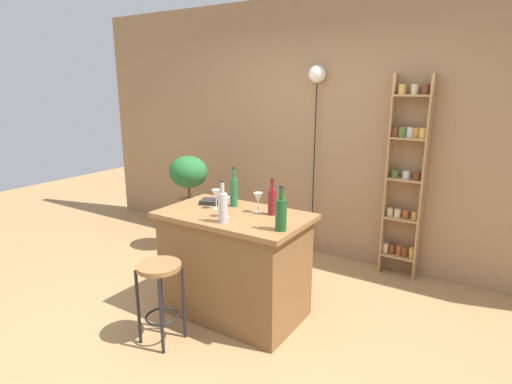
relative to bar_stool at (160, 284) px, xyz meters
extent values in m
plane|color=#A37A4C|center=(0.24, 0.32, -0.46)|extent=(12.00, 12.00, 0.00)
cube|color=#997551|center=(0.24, 2.27, 0.94)|extent=(6.40, 0.10, 2.80)
cube|color=brown|center=(0.24, 0.62, -0.04)|extent=(1.11, 0.66, 0.85)
cube|color=olive|center=(0.24, 0.62, 0.40)|extent=(1.20, 0.72, 0.04)
cylinder|color=black|center=(-0.12, -0.12, -0.17)|extent=(0.02, 0.02, 0.59)
cylinder|color=black|center=(0.12, -0.12, -0.17)|extent=(0.02, 0.02, 0.59)
cylinder|color=black|center=(-0.12, 0.12, -0.17)|extent=(0.02, 0.02, 0.59)
cylinder|color=black|center=(0.12, 0.12, -0.17)|extent=(0.02, 0.02, 0.59)
torus|color=black|center=(0.00, 0.00, -0.26)|extent=(0.25, 0.25, 0.02)
cylinder|color=olive|center=(0.00, 0.00, 0.14)|extent=(0.33, 0.33, 0.03)
cube|color=#A87F51|center=(1.04, 2.13, 0.53)|extent=(0.02, 0.15, 1.99)
cube|color=#A87F51|center=(1.38, 2.13, 0.53)|extent=(0.02, 0.15, 1.99)
cube|color=#A87F51|center=(1.21, 2.13, -0.26)|extent=(0.32, 0.15, 0.02)
cylinder|color=beige|center=(1.07, 2.13, -0.21)|extent=(0.06, 0.06, 0.10)
cylinder|color=brown|center=(1.14, 2.13, -0.21)|extent=(0.06, 0.06, 0.10)
cylinder|color=#994C23|center=(1.21, 2.13, -0.21)|extent=(0.06, 0.06, 0.10)
cylinder|color=brown|center=(1.27, 2.12, -0.21)|extent=(0.06, 0.06, 0.10)
cylinder|color=gold|center=(1.33, 2.14, -0.21)|extent=(0.06, 0.06, 0.10)
cube|color=#A87F51|center=(1.21, 2.13, 0.13)|extent=(0.32, 0.15, 0.02)
cylinder|color=beige|center=(1.09, 2.13, 0.18)|extent=(0.06, 0.06, 0.08)
cylinder|color=beige|center=(1.16, 2.12, 0.18)|extent=(0.06, 0.06, 0.08)
cylinder|color=#994C23|center=(1.24, 2.13, 0.18)|extent=(0.06, 0.06, 0.08)
cylinder|color=#AD7A38|center=(1.33, 2.12, 0.18)|extent=(0.06, 0.06, 0.08)
cube|color=#A87F51|center=(1.21, 2.13, 0.53)|extent=(0.32, 0.15, 0.02)
cylinder|color=#4C7033|center=(1.11, 2.13, 0.58)|extent=(0.07, 0.07, 0.07)
cylinder|color=silver|center=(1.21, 2.13, 0.58)|extent=(0.07, 0.07, 0.07)
cylinder|color=brown|center=(1.31, 2.13, 0.58)|extent=(0.07, 0.07, 0.07)
cube|color=#A87F51|center=(1.21, 2.13, 0.93)|extent=(0.32, 0.15, 0.02)
cylinder|color=brown|center=(1.07, 2.12, 0.99)|extent=(0.07, 0.07, 0.10)
cylinder|color=#4C7033|center=(1.14, 2.12, 0.99)|extent=(0.07, 0.07, 0.10)
cylinder|color=silver|center=(1.21, 2.14, 0.99)|extent=(0.07, 0.07, 0.10)
cylinder|color=#AD7A38|center=(1.26, 2.12, 0.99)|extent=(0.07, 0.07, 0.10)
cylinder|color=gold|center=(1.33, 2.12, 0.99)|extent=(0.07, 0.07, 0.10)
cube|color=#A87F51|center=(1.21, 2.13, 1.33)|extent=(0.32, 0.15, 0.02)
cylinder|color=gold|center=(1.11, 2.12, 1.38)|extent=(0.07, 0.07, 0.09)
cylinder|color=beige|center=(1.22, 2.14, 1.38)|extent=(0.07, 0.07, 0.09)
cylinder|color=brown|center=(1.31, 2.13, 1.38)|extent=(0.07, 0.07, 0.09)
cylinder|color=#2D2823|center=(-1.01, 1.49, -0.26)|extent=(0.32, 0.32, 0.41)
cylinder|color=#A86B4C|center=(-1.01, 1.49, 0.05)|extent=(0.27, 0.27, 0.21)
cylinder|color=brown|center=(-1.01, 1.49, 0.24)|extent=(0.03, 0.03, 0.16)
ellipsoid|color=#23602D|center=(-1.01, 1.49, 0.47)|extent=(0.45, 0.41, 0.36)
cylinder|color=#236638|center=(0.12, 0.79, 0.54)|extent=(0.07, 0.07, 0.23)
cylinder|color=#236638|center=(0.12, 0.79, 0.70)|extent=(0.02, 0.02, 0.09)
cylinder|color=black|center=(0.12, 0.79, 0.75)|extent=(0.03, 0.03, 0.01)
cylinder|color=#B2B2B7|center=(0.30, 0.39, 0.53)|extent=(0.07, 0.07, 0.22)
cylinder|color=#B2B2B7|center=(0.30, 0.39, 0.69)|extent=(0.03, 0.03, 0.09)
cylinder|color=black|center=(0.30, 0.39, 0.74)|extent=(0.03, 0.03, 0.01)
cylinder|color=maroon|center=(0.51, 0.76, 0.52)|extent=(0.07, 0.07, 0.20)
cylinder|color=maroon|center=(0.51, 0.76, 0.67)|extent=(0.03, 0.03, 0.08)
cylinder|color=black|center=(0.51, 0.76, 0.71)|extent=(0.03, 0.03, 0.01)
cylinder|color=#194C23|center=(0.75, 0.47, 0.54)|extent=(0.08, 0.08, 0.23)
cylinder|color=#194C23|center=(0.75, 0.47, 0.69)|extent=(0.03, 0.03, 0.09)
cylinder|color=black|center=(0.75, 0.47, 0.74)|extent=(0.03, 0.03, 0.01)
cylinder|color=silver|center=(0.38, 0.75, 0.43)|extent=(0.06, 0.06, 0.00)
cylinder|color=silver|center=(0.38, 0.75, 0.46)|extent=(0.01, 0.01, 0.07)
cone|color=silver|center=(0.38, 0.75, 0.54)|extent=(0.07, 0.07, 0.08)
cylinder|color=silver|center=(0.03, 0.65, 0.43)|extent=(0.06, 0.06, 0.00)
cylinder|color=silver|center=(0.03, 0.65, 0.46)|extent=(0.01, 0.01, 0.07)
cone|color=silver|center=(0.03, 0.65, 0.54)|extent=(0.07, 0.07, 0.08)
cylinder|color=silver|center=(0.23, 0.51, 0.43)|extent=(0.06, 0.06, 0.00)
cylinder|color=silver|center=(0.23, 0.51, 0.46)|extent=(0.01, 0.01, 0.07)
cone|color=silver|center=(0.23, 0.51, 0.54)|extent=(0.07, 0.07, 0.08)
cube|color=black|center=(-0.08, 0.76, 0.44)|extent=(0.25, 0.22, 0.03)
cylinder|color=black|center=(0.22, 2.16, 0.53)|extent=(0.01, 0.01, 2.00)
sphere|color=white|center=(0.22, 2.16, 1.53)|extent=(0.18, 0.18, 0.18)
camera|label=1|loc=(2.10, -1.98, 1.42)|focal=29.24mm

